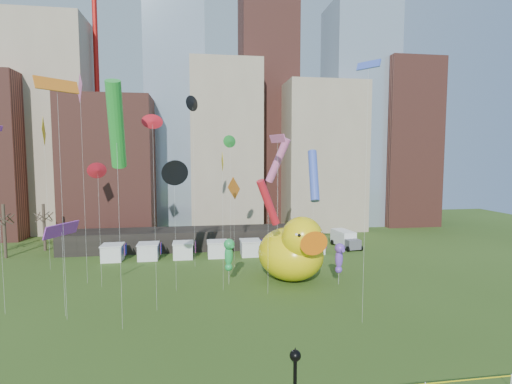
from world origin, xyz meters
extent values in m
cube|color=gray|center=(-30.00, 62.00, 21.00)|extent=(14.00, 12.00, 42.00)
cube|color=brown|center=(-18.00, 56.00, 13.00)|extent=(16.00, 14.00, 26.00)
cube|color=#8C9EB2|center=(-6.00, 64.00, 27.50)|extent=(12.00, 12.00, 55.00)
cube|color=gray|center=(4.00, 60.00, 17.00)|extent=(14.00, 14.00, 34.00)
cube|color=brown|center=(14.00, 66.00, 34.00)|extent=(12.00, 12.00, 68.00)
cube|color=gray|center=(24.00, 58.00, 15.00)|extent=(16.00, 14.00, 30.00)
cube|color=#8C9EB2|center=(34.00, 62.00, 24.00)|extent=(14.00, 12.00, 48.00)
cube|color=brown|center=(44.00, 60.00, 18.00)|extent=(12.00, 12.00, 36.00)
cylinder|color=red|center=(-22.00, 64.00, 38.00)|extent=(1.00, 1.00, 76.00)
cylinder|color=red|center=(30.00, 64.00, 38.00)|extent=(1.00, 1.00, 76.00)
cube|color=black|center=(-4.00, 42.00, 1.60)|extent=(38.00, 6.00, 3.20)
cube|color=white|center=(-14.00, 36.00, 1.10)|extent=(2.80, 2.80, 2.20)
cube|color=red|center=(-12.20, 36.00, 1.60)|extent=(0.08, 1.40, 1.60)
cube|color=white|center=(-9.00, 36.00, 1.10)|extent=(2.80, 2.80, 2.20)
cube|color=red|center=(-7.20, 36.00, 1.60)|extent=(0.08, 1.40, 1.60)
cube|color=white|center=(-4.00, 36.00, 1.10)|extent=(2.80, 2.80, 2.20)
cube|color=red|center=(-2.20, 36.00, 1.60)|extent=(0.08, 1.40, 1.60)
cube|color=white|center=(1.00, 36.00, 1.10)|extent=(2.80, 2.80, 2.20)
cube|color=red|center=(2.80, 36.00, 1.60)|extent=(0.08, 1.40, 1.60)
cube|color=white|center=(6.00, 36.00, 1.10)|extent=(2.80, 2.80, 2.20)
cube|color=red|center=(7.80, 36.00, 1.60)|extent=(0.08, 1.40, 1.60)
cube|color=white|center=(11.00, 36.00, 1.10)|extent=(2.80, 2.80, 2.20)
cube|color=red|center=(12.80, 36.00, 1.60)|extent=(0.08, 1.40, 1.60)
cube|color=white|center=(16.00, 36.00, 1.10)|extent=(2.80, 2.80, 2.20)
cube|color=red|center=(17.80, 36.00, 1.60)|extent=(0.08, 1.40, 1.60)
cylinder|color=#382B21|center=(-30.00, 40.00, 4.00)|extent=(0.44, 0.44, 8.00)
cylinder|color=#382B21|center=(-26.00, 44.00, 3.75)|extent=(0.44, 0.44, 7.50)
cylinder|color=white|center=(18.00, 0.00, 0.45)|extent=(0.06, 0.06, 0.90)
ellipsoid|color=yellow|center=(9.28, 23.91, 3.16)|extent=(9.58, 10.56, 6.33)
ellipsoid|color=yellow|center=(8.45, 27.30, 3.00)|extent=(2.43, 2.09, 2.57)
sphere|color=yellow|center=(9.96, 21.16, 5.71)|extent=(5.76, 5.76, 4.76)
cone|color=orange|center=(10.44, 19.19, 5.55)|extent=(3.05, 2.70, 2.62)
sphere|color=white|center=(9.00, 19.57, 6.35)|extent=(0.86, 0.86, 0.86)
sphere|color=white|center=(11.54, 20.20, 6.35)|extent=(0.86, 0.86, 0.86)
sphere|color=black|center=(9.09, 19.18, 6.35)|extent=(0.43, 0.43, 0.43)
sphere|color=black|center=(11.64, 19.80, 6.35)|extent=(0.43, 0.43, 0.43)
ellipsoid|color=white|center=(9.38, 25.59, 1.26)|extent=(4.10, 4.41, 2.52)
ellipsoid|color=white|center=(8.90, 26.89, 1.19)|extent=(1.01, 0.90, 1.02)
sphere|color=white|center=(9.77, 24.53, 2.27)|extent=(2.43, 2.43, 1.89)
cone|color=orange|center=(10.05, 23.78, 2.21)|extent=(1.27, 1.16, 1.04)
sphere|color=white|center=(9.47, 23.86, 2.52)|extent=(0.34, 0.34, 0.34)
sphere|color=white|center=(10.44, 24.22, 2.52)|extent=(0.34, 0.34, 0.34)
sphere|color=black|center=(9.52, 23.71, 2.52)|extent=(0.17, 0.17, 0.17)
sphere|color=black|center=(10.50, 24.07, 2.52)|extent=(0.17, 0.17, 0.17)
cylinder|color=silver|center=(1.71, 23.11, 1.73)|extent=(0.03, 0.03, 3.46)
ellipsoid|color=green|center=(1.71, 23.11, 3.46)|extent=(1.16, 1.04, 2.49)
sphere|color=green|center=(1.71, 22.96, 4.79)|extent=(1.57, 1.57, 1.27)
cone|color=green|center=(1.71, 22.39, 4.73)|extent=(0.65, 0.89, 0.45)
sphere|color=green|center=(1.71, 23.16, 2.03)|extent=(0.89, 0.89, 0.89)
cylinder|color=silver|center=(14.40, 21.14, 1.54)|extent=(0.03, 0.03, 3.07)
ellipsoid|color=#7142C6|center=(14.40, 21.14, 3.07)|extent=(0.97, 0.82, 2.31)
sphere|color=#7142C6|center=(14.40, 20.99, 4.31)|extent=(1.28, 1.28, 1.18)
cone|color=#7142C6|center=(14.40, 20.46, 4.25)|extent=(0.48, 0.77, 0.41)
sphere|color=#7142C6|center=(14.40, 21.19, 1.75)|extent=(0.83, 0.83, 0.83)
sphere|color=black|center=(2.88, -3.20, 5.04)|extent=(0.57, 0.57, 0.57)
cone|color=black|center=(2.88, -3.20, 5.35)|extent=(0.20, 0.20, 0.25)
cube|color=white|center=(22.23, 39.75, 1.48)|extent=(2.92, 5.05, 2.39)
cube|color=#595960|center=(22.64, 36.71, 1.00)|extent=(2.41, 2.00, 1.53)
cylinder|color=black|center=(21.28, 37.88, 0.43)|extent=(0.35, 0.88, 0.86)
cylinder|color=black|center=(23.64, 38.20, 0.43)|extent=(0.35, 0.88, 0.86)
cylinder|color=black|center=(20.84, 41.10, 0.43)|extent=(0.35, 0.88, 0.86)
cylinder|color=black|center=(23.21, 41.42, 0.43)|extent=(0.35, 0.88, 0.86)
cylinder|color=silver|center=(-5.83, 16.40, 9.06)|extent=(0.02, 0.02, 18.12)
cone|color=red|center=(-5.83, 16.40, 18.12)|extent=(1.31, 0.67, 1.35)
cylinder|color=silver|center=(-14.83, 26.12, 11.30)|extent=(0.02, 0.02, 22.59)
cube|color=pink|center=(-14.83, 26.12, 22.59)|extent=(1.34, 2.93, 3.20)
cylinder|color=silver|center=(-2.25, 30.93, 10.93)|extent=(0.02, 0.02, 21.87)
cone|color=black|center=(-2.25, 30.93, 21.87)|extent=(1.22, 1.90, 2.03)
cylinder|color=silver|center=(-8.35, 12.65, 8.70)|extent=(0.02, 0.02, 17.40)
cylinder|color=green|center=(-8.35, 12.65, 17.40)|extent=(1.63, 4.33, 7.20)
cylinder|color=silver|center=(-21.33, 32.86, 9.08)|extent=(0.02, 0.02, 18.15)
cube|color=yellow|center=(-21.33, 32.86, 18.15)|extent=(0.94, 3.73, 3.84)
cylinder|color=silver|center=(12.39, 24.94, 6.29)|extent=(0.02, 0.02, 12.58)
cylinder|color=blue|center=(12.39, 24.94, 12.58)|extent=(1.62, 3.91, 6.45)
cylinder|color=silver|center=(-13.74, 15.45, 10.53)|extent=(0.02, 0.02, 21.05)
cube|color=orange|center=(-13.74, 15.45, 21.05)|extent=(3.06, 2.96, 1.14)
cylinder|color=silver|center=(-14.19, 16.40, 4.08)|extent=(0.02, 0.02, 8.15)
cube|color=purple|center=(-14.19, 16.40, 8.15)|extent=(2.15, 3.85, 1.21)
cylinder|color=silver|center=(5.66, 19.32, 5.00)|extent=(0.02, 0.02, 10.01)
cylinder|color=red|center=(5.66, 19.32, 10.01)|extent=(3.05, 2.23, 5.12)
cylinder|color=silver|center=(7.96, 25.53, 8.55)|extent=(0.02, 0.02, 17.10)
cube|color=pink|center=(7.96, 25.53, 17.10)|extent=(1.56, 3.14, 0.98)
cylinder|color=silver|center=(-4.25, 21.52, 6.57)|extent=(0.02, 0.02, 13.15)
cone|color=black|center=(-4.25, 21.52, 13.15)|extent=(2.03, 2.28, 2.72)
cylinder|color=silver|center=(2.55, 30.29, 8.46)|extent=(0.02, 0.02, 16.93)
cone|color=green|center=(2.55, 30.29, 16.93)|extent=(1.32, 1.30, 1.65)
cylinder|color=silver|center=(0.93, 21.17, 7.17)|extent=(0.02, 0.02, 14.34)
cube|color=yellow|center=(0.93, 21.17, 14.34)|extent=(0.10, 2.07, 2.07)
cylinder|color=silver|center=(12.70, 10.76, 11.30)|extent=(0.02, 0.02, 22.60)
cube|color=blue|center=(12.70, 10.76, 22.60)|extent=(1.52, 1.98, 0.68)
cylinder|color=silver|center=(3.02, 30.15, 5.37)|extent=(0.02, 0.02, 10.74)
cube|color=orange|center=(3.02, 30.15, 10.74)|extent=(1.92, 2.44, 3.07)
cylinder|color=silver|center=(-19.93, 17.57, 8.72)|extent=(0.02, 0.02, 17.45)
cylinder|color=silver|center=(-12.80, 24.38, 6.68)|extent=(0.02, 0.02, 13.36)
cone|color=red|center=(-12.80, 24.38, 13.36)|extent=(1.25, 1.52, 1.75)
cylinder|color=silver|center=(9.09, 30.60, 7.21)|extent=(0.02, 0.02, 14.43)
cylinder|color=pink|center=(9.09, 30.60, 14.43)|extent=(3.55, 3.03, 6.20)
camera|label=1|loc=(-1.75, -20.80, 14.69)|focal=27.00mm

